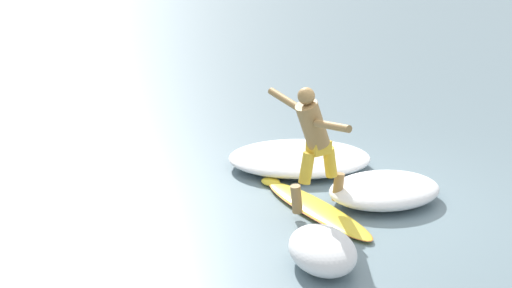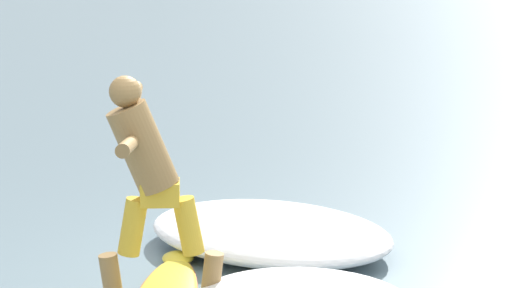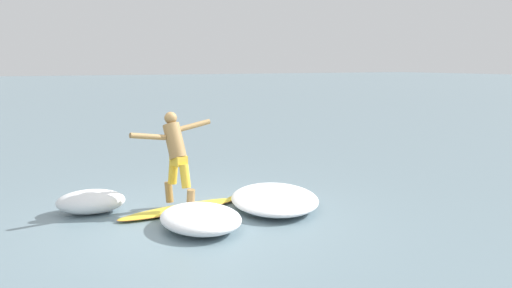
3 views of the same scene
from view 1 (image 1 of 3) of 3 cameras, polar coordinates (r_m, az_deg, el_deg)
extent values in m
plane|color=slate|center=(11.13, 6.33, -3.97)|extent=(200.00, 200.00, 0.00)
ellipsoid|color=yellow|center=(10.80, 4.11, -4.37)|extent=(0.74, 2.21, 0.09)
ellipsoid|color=yellow|center=(11.66, 0.99, -2.53)|extent=(0.28, 0.34, 0.08)
ellipsoid|color=#DB5B2D|center=(10.80, 4.11, -4.37)|extent=(0.76, 2.22, 0.04)
cone|color=black|center=(10.20, 6.97, -6.60)|extent=(0.06, 0.06, 0.14)
cone|color=black|center=(10.38, 6.99, -6.14)|extent=(0.06, 0.06, 0.14)
cone|color=black|center=(10.24, 5.91, -6.45)|extent=(0.06, 0.06, 0.14)
cylinder|color=olive|center=(10.52, 2.71, -3.68)|extent=(0.20, 0.16, 0.37)
cylinder|color=gold|center=(10.47, 3.40, -1.61)|extent=(0.24, 0.19, 0.41)
cylinder|color=olive|center=(10.92, 5.50, -2.87)|extent=(0.20, 0.16, 0.37)
cylinder|color=gold|center=(10.70, 4.95, -1.20)|extent=(0.24, 0.19, 0.41)
cube|color=gold|center=(10.50, 4.21, -0.21)|extent=(0.30, 0.25, 0.16)
cylinder|color=olive|center=(10.34, 3.79, 1.30)|extent=(0.53, 0.38, 0.64)
sphere|color=olive|center=(10.17, 3.37, 3.21)|extent=(0.21, 0.21, 0.21)
cylinder|color=olive|center=(9.94, 5.11, 1.21)|extent=(0.22, 0.63, 0.20)
cylinder|color=olive|center=(10.57, 1.96, 2.97)|extent=(0.22, 0.63, 0.19)
ellipsoid|color=white|center=(9.41, 4.45, -7.06)|extent=(0.95, 1.24, 0.39)
ellipsoid|color=white|center=(11.20, 8.56, -3.05)|extent=(1.51, 1.20, 0.31)
ellipsoid|color=white|center=(12.26, 2.92, -0.95)|extent=(2.45, 2.15, 0.29)
camera|label=2|loc=(6.79, 54.46, 0.02)|focal=85.00mm
camera|label=3|loc=(13.90, 40.34, 6.84)|focal=35.00mm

